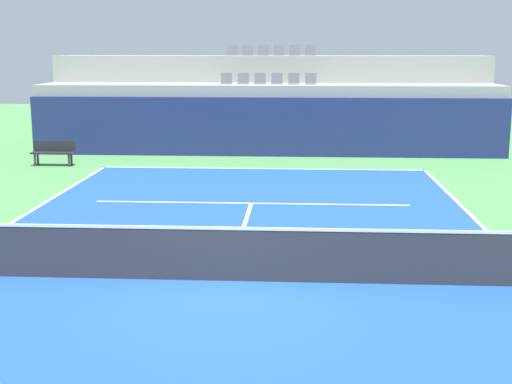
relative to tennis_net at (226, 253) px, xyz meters
name	(u,v)px	position (x,y,z in m)	size (l,w,h in m)	color
ground_plane	(227,281)	(0.00, 0.00, -0.51)	(80.00, 80.00, 0.00)	#4C8C4C
court_surface	(227,281)	(0.00, 0.00, -0.50)	(11.00, 24.00, 0.01)	#1E4C99
baseline_far	(262,169)	(0.00, 11.95, -0.50)	(11.00, 0.10, 0.00)	white
service_line_far	(251,203)	(0.00, 6.40, -0.50)	(8.26, 0.10, 0.00)	white
centre_service_line	(241,234)	(0.00, 3.20, -0.50)	(0.10, 6.40, 0.00)	white
back_wall	(267,127)	(0.00, 14.93, 0.60)	(18.01, 0.30, 2.22)	navy
stands_tier_lower	(268,118)	(0.00, 16.28, 0.81)	(18.01, 2.40, 2.65)	#9E9E99
stands_tier_upper	(271,100)	(0.00, 18.68, 1.36)	(18.01, 2.40, 3.73)	#9E9E99
seating_row_lower	(268,81)	(0.00, 16.38, 2.26)	(3.76, 0.44, 0.44)	slate
seating_row_upper	(271,52)	(0.00, 18.78, 3.35)	(3.76, 0.44, 0.44)	slate
tennis_net	(226,253)	(0.00, 0.00, 0.00)	(11.08, 0.08, 1.07)	black
player_bench	(53,151)	(-7.32, 12.26, 0.00)	(1.50, 0.40, 0.85)	#232328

